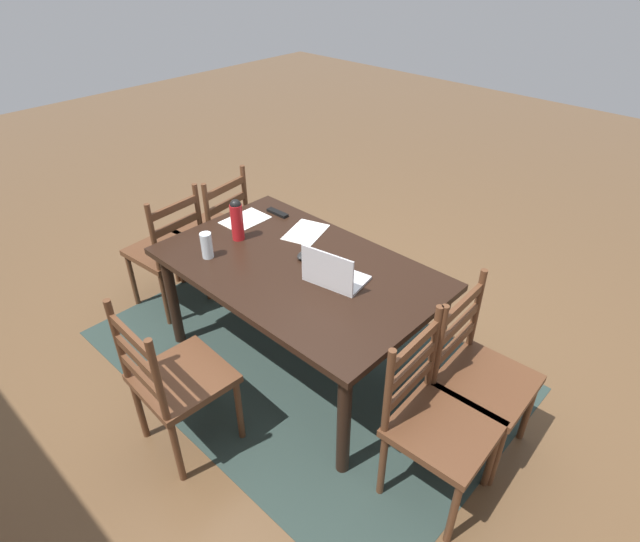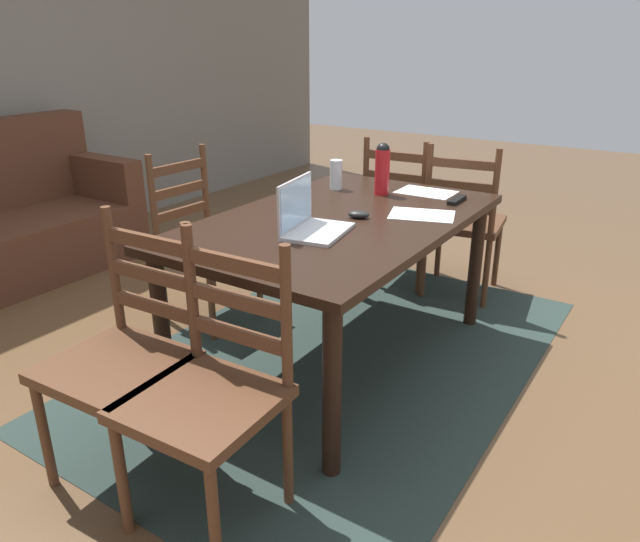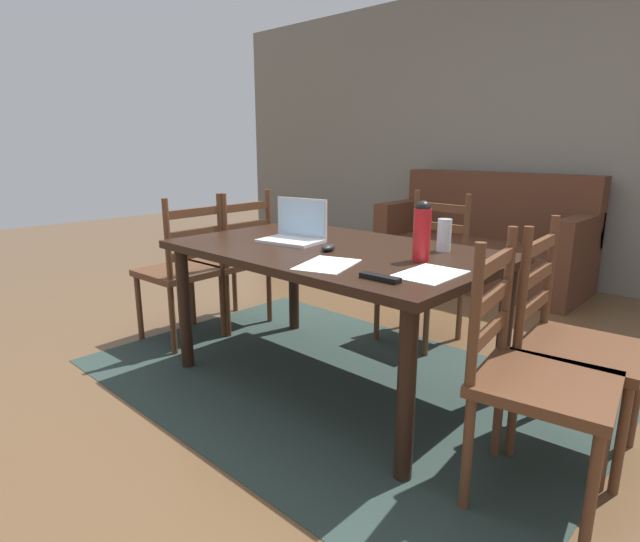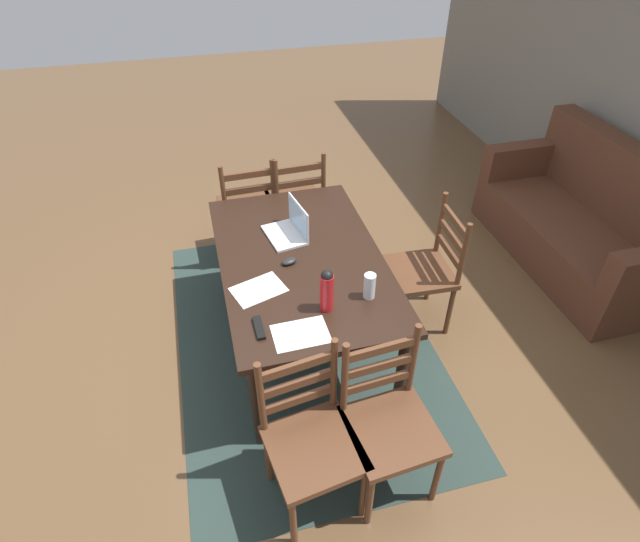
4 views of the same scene
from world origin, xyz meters
The scene contains 15 objects.
ground_plane centered at (0.00, 0.00, 0.00)m, with size 14.00×14.00×0.00m, color brown.
area_rug centered at (0.00, 0.00, 0.00)m, with size 2.63×1.75×0.01m, color #283833.
dining_table centered at (0.00, 0.00, 0.66)m, with size 1.64×1.01×0.74m.
chair_far_head centered at (0.00, 0.88, 0.46)m, with size 0.46×0.46×0.95m.
chair_left_far centered at (-1.11, 0.20, 0.46)m, with size 0.46×0.46×0.95m.
chair_right_near centered at (1.11, -0.21, 0.46)m, with size 0.50×0.50×0.95m.
chair_right_far centered at (1.11, 0.20, 0.46)m, with size 0.47×0.47×0.95m.
chair_left_near centered at (-1.11, -0.20, 0.46)m, with size 0.46×0.46×0.95m.
laptop centered at (-0.27, -0.01, 0.80)m, with size 0.35×0.27×0.23m.
water_bottle centered at (0.49, 0.04, 0.88)m, with size 0.08×0.08×0.27m.
drinking_glass centered at (0.45, 0.30, 0.82)m, with size 0.07×0.07×0.16m, color silver.
computer_mouse centered at (0.04, -0.08, 0.76)m, with size 0.06×0.10×0.03m, color black.
tv_remote centered at (0.55, -0.36, 0.75)m, with size 0.04×0.17×0.02m, color black.
paper_stack_left centered at (0.24, -0.31, 0.74)m, with size 0.21×0.30×0.00m, color white.
paper_stack_right centered at (0.65, -0.15, 0.74)m, with size 0.21×0.30×0.00m, color white.
Camera 2 is at (-2.27, -1.38, 1.52)m, focal length 33.49 mm.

